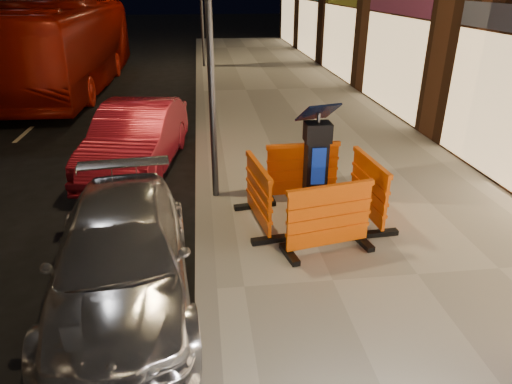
{
  "coord_description": "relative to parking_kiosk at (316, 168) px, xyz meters",
  "views": [
    {
      "loc": [
        0.08,
        -5.09,
        3.94
      ],
      "look_at": [
        0.8,
        1.0,
        1.1
      ],
      "focal_mm": 32.0,
      "sensor_mm": 36.0,
      "label": 1
    }
  ],
  "objects": [
    {
      "name": "ground_plane",
      "position": [
        -1.88,
        -1.74,
        -1.13
      ],
      "size": [
        120.0,
        120.0,
        0.0
      ],
      "primitive_type": "plane",
      "color": "black",
      "rests_on": "ground"
    },
    {
      "name": "car_red",
      "position": [
        -3.31,
        3.31,
        -1.13
      ],
      "size": [
        2.19,
        4.63,
        1.47
      ],
      "primitive_type": "imported",
      "rotation": [
        0.0,
        0.0,
        -0.15
      ],
      "color": "#A8172A",
      "rests_on": "ground"
    },
    {
      "name": "kerb",
      "position": [
        -1.88,
        -1.74,
        -1.06
      ],
      "size": [
        0.3,
        60.0,
        0.15
      ],
      "primitive_type": "cube",
      "color": "slate",
      "rests_on": "ground"
    },
    {
      "name": "barrier_back",
      "position": [
        0.0,
        0.95,
        -0.44
      ],
      "size": [
        1.44,
        0.66,
        1.1
      ],
      "primitive_type": "cube",
      "rotation": [
        0.0,
        0.0,
        0.06
      ],
      "color": "#F45908",
      "rests_on": "sidewalk"
    },
    {
      "name": "parking_kiosk",
      "position": [
        0.0,
        0.0,
        0.0
      ],
      "size": [
        0.69,
        0.69,
        1.97
      ],
      "primitive_type": "cube",
      "rotation": [
        0.0,
        0.0,
        0.11
      ],
      "color": "black",
      "rests_on": "sidewalk"
    },
    {
      "name": "barrier_front",
      "position": [
        0.0,
        -0.95,
        -0.44
      ],
      "size": [
        1.5,
        0.85,
        1.1
      ],
      "primitive_type": "cube",
      "rotation": [
        0.0,
        0.0,
        0.2
      ],
      "color": "#F45908",
      "rests_on": "sidewalk"
    },
    {
      "name": "street_lamp_far",
      "position": [
        -1.63,
        16.26,
        2.02
      ],
      "size": [
        0.12,
        0.12,
        6.0
      ],
      "primitive_type": "cylinder",
      "color": "#3F3F44",
      "rests_on": "sidewalk"
    },
    {
      "name": "car_silver",
      "position": [
        -2.97,
        -1.54,
        -1.13
      ],
      "size": [
        2.19,
        4.52,
        1.27
      ],
      "primitive_type": "imported",
      "rotation": [
        0.0,
        0.0,
        0.1
      ],
      "color": "silver",
      "rests_on": "ground"
    },
    {
      "name": "barrier_kerbside",
      "position": [
        -0.95,
        0.0,
        -0.44
      ],
      "size": [
        0.78,
        1.48,
        1.1
      ],
      "primitive_type": "cube",
      "rotation": [
        0.0,
        0.0,
        1.72
      ],
      "color": "#F45908",
      "rests_on": "sidewalk"
    },
    {
      "name": "sidewalk",
      "position": [
        1.12,
        -1.74,
        -1.06
      ],
      "size": [
        6.0,
        60.0,
        0.15
      ],
      "primitive_type": "cube",
      "color": "gray",
      "rests_on": "ground"
    },
    {
      "name": "street_lamp_mid",
      "position": [
        -1.63,
        1.26,
        2.02
      ],
      "size": [
        0.12,
        0.12,
        6.0
      ],
      "primitive_type": "cylinder",
      "color": "#3F3F44",
      "rests_on": "sidewalk"
    },
    {
      "name": "bus_doubledecker",
      "position": [
        -6.9,
        12.48,
        -1.13
      ],
      "size": [
        2.9,
        12.09,
        3.36
      ],
      "primitive_type": "imported",
      "rotation": [
        0.0,
        0.0,
        -0.01
      ],
      "color": "#8C0C01",
      "rests_on": "ground"
    },
    {
      "name": "barrier_bldgside",
      "position": [
        0.95,
        0.0,
        -0.44
      ],
      "size": [
        0.69,
        1.45,
        1.1
      ],
      "primitive_type": "cube",
      "rotation": [
        0.0,
        0.0,
        1.65
      ],
      "color": "#F45908",
      "rests_on": "sidewalk"
    }
  ]
}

